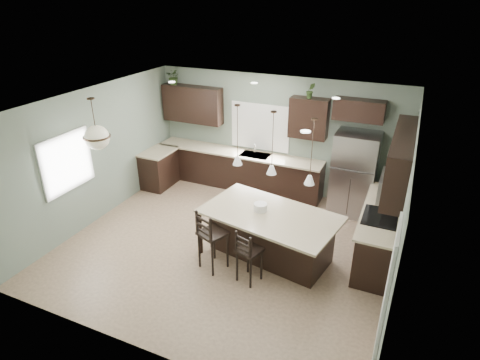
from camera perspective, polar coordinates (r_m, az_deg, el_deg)
name	(u,v)px	position (r m, az deg, el deg)	size (l,w,h in m)	color
ground	(227,245)	(7.96, -1.85, -9.17)	(6.00, 6.00, 0.00)	#9E8466
pantry_door	(386,297)	(5.57, 20.04, -15.35)	(0.04, 0.82, 2.04)	white
window_back	(260,127)	(9.69, 2.91, 7.57)	(1.35, 0.02, 1.00)	white
window_left	(66,162)	(8.31, -23.47, 2.32)	(0.02, 1.10, 1.00)	white
left_return_cabs	(159,169)	(10.26, -11.45, 1.54)	(0.60, 0.90, 0.90)	black
left_return_countertop	(158,152)	(10.07, -11.58, 3.97)	(0.66, 0.96, 0.04)	beige
back_lower_cabs	(238,170)	(9.99, -0.23, 1.43)	(4.20, 0.60, 0.90)	black
back_countertop	(238,153)	(9.80, -0.28, 3.90)	(4.20, 0.66, 0.04)	beige
sink_inset	(255,155)	(9.63, 2.17, 3.58)	(0.70, 0.45, 0.01)	gray
faucet	(255,150)	(9.55, 2.12, 4.32)	(0.02, 0.02, 0.28)	silver
back_upper_left	(193,104)	(10.17, -6.75, 10.65)	(1.55, 0.34, 0.90)	black
back_upper_right	(309,118)	(9.08, 9.76, 8.66)	(0.85, 0.34, 0.90)	black
fridge_header	(359,110)	(8.82, 16.58, 9.50)	(1.05, 0.34, 0.45)	black
right_lower_cabs	(379,233)	(7.89, 19.17, -7.19)	(0.60, 2.35, 0.90)	black
right_countertop	(382,211)	(7.66, 19.52, -4.19)	(0.66, 2.35, 0.04)	beige
cooktop	(380,217)	(7.40, 19.32, -5.00)	(0.58, 0.75, 0.02)	black
wall_oven_front	(360,237)	(7.67, 16.67, -7.82)	(0.01, 0.72, 0.60)	gray
right_upper_cabs	(400,159)	(7.23, 21.86, 2.73)	(0.34, 2.35, 0.90)	black
microwave	(392,187)	(7.13, 20.80, -0.94)	(0.40, 0.75, 0.40)	gray
refrigerator	(354,174)	(8.97, 15.87, 0.81)	(0.90, 0.74, 1.85)	#96969E
kitchen_island	(269,236)	(7.39, 4.16, -7.90)	(2.40, 1.36, 0.92)	black
serving_dish	(260,207)	(7.20, 2.92, -3.87)	(0.24, 0.24, 0.14)	white
bar_stool_left	(213,240)	(7.07, -3.86, -8.45)	(0.43, 0.43, 1.17)	black
bar_stool_center	(249,256)	(6.80, 1.35, -10.71)	(0.37, 0.37, 1.01)	black
pendant_left	(237,135)	(6.94, -0.37, 6.36)	(0.17, 0.17, 1.10)	white
pendant_center	(273,143)	(6.59, 4.65, 5.21)	(0.17, 0.17, 1.10)	white
pendant_right	(312,152)	(6.29, 10.17, 3.89)	(0.17, 0.17, 1.10)	white
chandelier	(95,124)	(7.81, -19.96, 7.49)	(0.50, 0.50, 0.98)	#EDE9C2
plant_back_left	(174,77)	(10.25, -9.39, 14.28)	(0.34, 0.30, 0.38)	#334D21
plant_back_right	(311,91)	(8.90, 10.00, 12.42)	(0.19, 0.15, 0.34)	#365123
room_shell	(226,165)	(7.13, -2.04, 2.13)	(6.00, 6.00, 6.00)	slate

